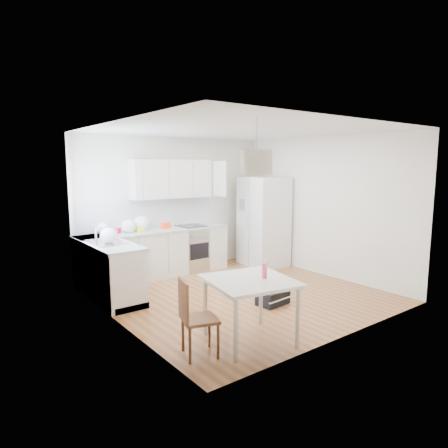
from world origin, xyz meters
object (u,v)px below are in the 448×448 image
(dining_chair, at_px, (200,317))
(gym_bag, at_px, (273,297))
(refrigerator, at_px, (264,221))
(dining_table, at_px, (250,286))

(dining_chair, relative_size, gym_bag, 1.86)
(refrigerator, relative_size, dining_chair, 2.11)
(dining_table, height_order, gym_bag, dining_table)
(dining_chair, bearing_deg, dining_table, 13.81)
(dining_chair, bearing_deg, refrigerator, 55.27)
(refrigerator, xyz_separation_m, dining_table, (-2.74, -2.73, -0.26))
(refrigerator, xyz_separation_m, gym_bag, (-1.60, -1.97, -0.84))
(gym_bag, bearing_deg, dining_table, -151.46)
(refrigerator, distance_m, dining_table, 3.87)
(refrigerator, bearing_deg, gym_bag, -124.30)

